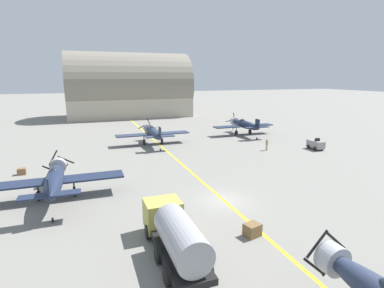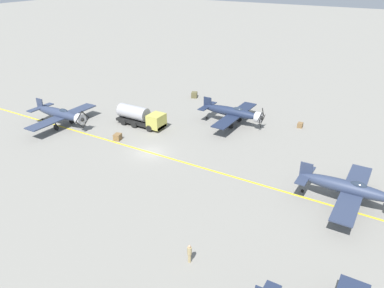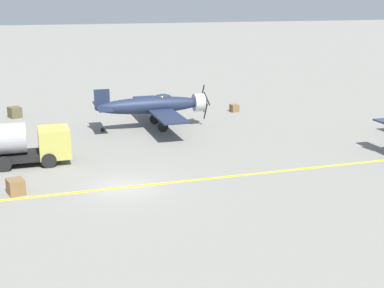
{
  "view_description": "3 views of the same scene",
  "coord_description": "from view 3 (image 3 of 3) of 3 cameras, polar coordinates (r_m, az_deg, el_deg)",
  "views": [
    {
      "loc": [
        -11.3,
        -22.77,
        10.91
      ],
      "look_at": [
        0.76,
        10.48,
        2.94
      ],
      "focal_mm": 28.0,
      "sensor_mm": 36.0,
      "label": 1
    },
    {
      "loc": [
        34.7,
        27.25,
        22.51
      ],
      "look_at": [
        1.59,
        7.39,
        3.76
      ],
      "focal_mm": 35.0,
      "sensor_mm": 36.0,
      "label": 2
    },
    {
      "loc": [
        30.15,
        -5.28,
        11.11
      ],
      "look_at": [
        -2.07,
        4.88,
        1.77
      ],
      "focal_mm": 50.0,
      "sensor_mm": 36.0,
      "label": 3
    }
  ],
  "objects": [
    {
      "name": "supply_crate_outboard",
      "position": [
        53.56,
        4.54,
        3.84
      ],
      "size": [
        0.91,
        0.77,
        0.73
      ],
      "primitive_type": "cube",
      "rotation": [
        0.0,
        0.0,
        0.05
      ],
      "color": "brown",
      "rests_on": "ground"
    },
    {
      "name": "fuel_tanker",
      "position": [
        37.98,
        -18.88,
        -0.03
      ],
      "size": [
        2.68,
        8.0,
        2.98
      ],
      "color": "black",
      "rests_on": "ground"
    },
    {
      "name": "supply_crate_mid_lane",
      "position": [
        53.48,
        -18.38,
        3.23
      ],
      "size": [
        1.5,
        1.39,
        1.01
      ],
      "primitive_type": "cube",
      "rotation": [
        0.0,
        0.0,
        0.39
      ],
      "color": "brown",
      "rests_on": "ground"
    },
    {
      "name": "taxiway_stripe",
      "position": [
        32.56,
        -7.13,
        -4.61
      ],
      "size": [
        0.3,
        160.0,
        0.01
      ],
      "primitive_type": "cube",
      "color": "yellow",
      "rests_on": "ground"
    },
    {
      "name": "ground_plane",
      "position": [
        32.57,
        -7.13,
        -4.62
      ],
      "size": [
        400.0,
        400.0,
        0.0
      ],
      "primitive_type": "plane",
      "color": "gray"
    },
    {
      "name": "supply_crate_by_tanker",
      "position": [
        32.77,
        -18.28,
        -4.34
      ],
      "size": [
        1.26,
        1.13,
        0.9
      ],
      "primitive_type": "cube",
      "rotation": [
        0.0,
        0.0,
        0.25
      ],
      "color": "brown",
      "rests_on": "ground"
    },
    {
      "name": "airplane_mid_left",
      "position": [
        46.46,
        -4.03,
        4.13
      ],
      "size": [
        12.0,
        9.98,
        3.65
      ],
      "rotation": [
        0.0,
        0.0,
        -0.08
      ],
      "color": "#1E2842",
      "rests_on": "ground"
    }
  ]
}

